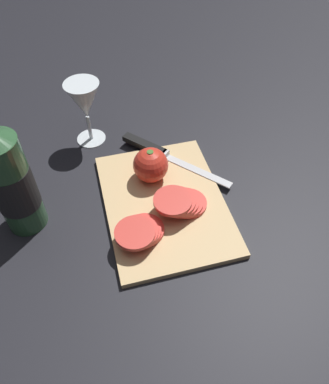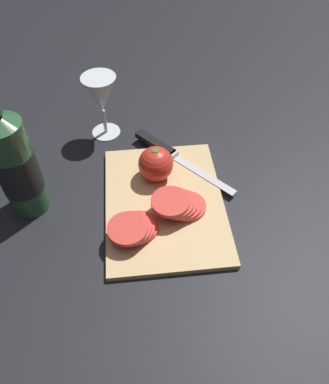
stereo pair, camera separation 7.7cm
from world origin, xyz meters
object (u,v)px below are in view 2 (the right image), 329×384
Objects in this scene: wine_bottle at (15,164)px; whole_tomato at (156,164)px; tomato_slice_stack_far at (133,228)px; wine_glass at (101,96)px; tomato_slice_stack_near at (179,204)px; knife at (163,148)px.

wine_bottle is 4.35× the size of whole_tomato.
whole_tomato is 0.16m from tomato_slice_stack_far.
wine_bottle reaches higher than tomato_slice_stack_far.
tomato_slice_stack_far is (0.33, 0.05, -0.08)m from wine_glass.
tomato_slice_stack_near is 1.15× the size of tomato_slice_stack_far.
wine_glass is at bearing -148.22° from whole_tomato.
wine_bottle is 0.26m from tomato_slice_stack_far.
knife is (-0.13, 0.30, -0.10)m from wine_bottle.
wine_bottle is 0.34m from knife.
wine_bottle is 0.28m from wine_glass.
knife is at bearing 160.48° from tomato_slice_stack_far.
wine_glass is 0.19m from knife.
tomato_slice_stack_near is at bearing 27.92° from wine_glass.
wine_glass is at bearing -170.62° from tomato_slice_stack_far.
wine_bottle reaches higher than knife.
tomato_slice_stack_near is at bearing -38.09° from knife.
knife is at bearing 113.12° from wine_bottle.
wine_bottle is 0.28m from whole_tomato.
wine_glass reaches higher than tomato_slice_stack_far.
tomato_slice_stack_far reaches higher than knife.
whole_tomato is (-0.04, 0.27, -0.07)m from wine_bottle.
wine_glass reaches higher than knife.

